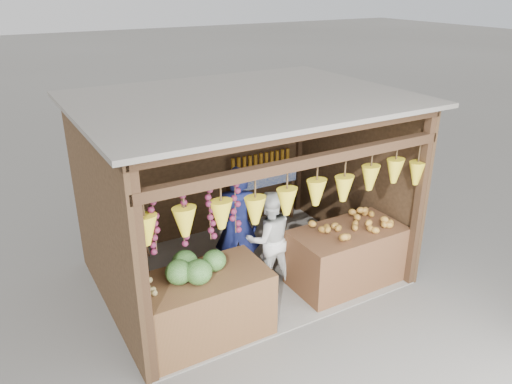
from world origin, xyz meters
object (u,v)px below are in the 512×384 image
Objects in this scene: counter_left at (204,307)px; man_standing at (237,226)px; counter_right at (346,256)px; vendor_seated at (131,249)px; woman_standing at (269,239)px.

counter_left is 0.89× the size of man_standing.
vendor_seated is (-2.79, 1.02, 0.40)m from counter_right.
vendor_seated is at bearing 159.91° from counter_right.
counter_left is 1.50× the size of vendor_seated.
counter_left is 1.47m from woman_standing.
man_standing is 0.48m from woman_standing.
vendor_seated is at bearing -3.69° from woman_standing.
woman_standing is at bearing 149.92° from counter_right.
vendor_seated reaches higher than counter_left.
woman_standing reaches higher than counter_left.
vendor_seated reaches higher than counter_right.
counter_left is at bearing 36.49° from woman_standing.
man_standing is at bearing 178.01° from vendor_seated.
counter_right is (2.26, 0.08, -0.00)m from counter_left.
man_standing is 1.25× the size of woman_standing.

